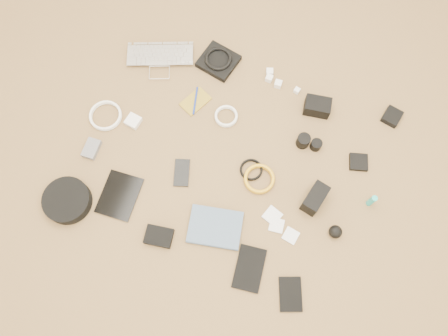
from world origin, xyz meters
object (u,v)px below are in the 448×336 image
(laptop, at_px, (160,63))
(tablet, at_px, (119,195))
(phone, at_px, (182,173))
(paperback, at_px, (212,247))
(dslr_camera, at_px, (317,107))
(headphone_case, at_px, (67,201))

(laptop, bearing_deg, tablet, -103.40)
(phone, distance_m, paperback, 0.37)
(dslr_camera, height_order, paperback, dslr_camera)
(dslr_camera, height_order, headphone_case, dslr_camera)
(headphone_case, xyz_separation_m, paperback, (0.68, 0.04, -0.02))
(laptop, xyz_separation_m, paperback, (0.58, -0.77, -0.00))
(laptop, relative_size, tablet, 1.59)
(headphone_case, height_order, paperback, headphone_case)
(dslr_camera, relative_size, paperback, 0.53)
(tablet, xyz_separation_m, paperback, (0.48, -0.07, 0.01))
(dslr_camera, relative_size, headphone_case, 0.58)
(laptop, bearing_deg, phone, -78.55)
(tablet, bearing_deg, laptop, 94.55)
(laptop, distance_m, tablet, 0.71)
(tablet, height_order, paperback, paperback)
(dslr_camera, xyz_separation_m, paperback, (-0.23, -0.80, -0.02))
(paperback, bearing_deg, phone, 31.86)
(dslr_camera, bearing_deg, tablet, -142.95)
(tablet, height_order, phone, same)
(headphone_case, bearing_deg, phone, 36.21)
(phone, relative_size, paperback, 0.57)
(phone, bearing_deg, laptop, 104.71)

